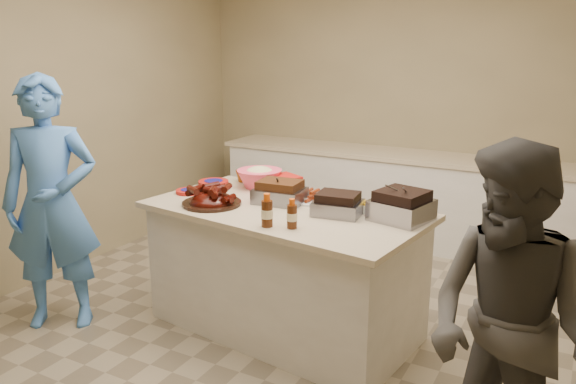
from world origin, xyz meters
The scene contains 19 objects.
room centered at (0.00, 0.00, 0.00)m, with size 4.50×5.00×2.70m, color #93835D, non-canonical shape.
back_counter centered at (0.00, 2.20, 0.45)m, with size 3.60×0.64×0.90m, color silver, non-canonical shape.
island centered at (-0.03, 0.03, 0.00)m, with size 1.87×0.98×0.89m, color silver, non-canonical shape.
rib_platter centered at (-0.51, -0.14, 0.89)m, with size 0.41×0.41×0.16m, color #400B05, non-canonical shape.
pulled_pork_tray centered at (-0.12, 0.13, 0.89)m, with size 0.33×0.25×0.10m, color #47230F.
brisket_tray centered at (0.34, 0.07, 0.89)m, with size 0.30×0.25×0.09m, color black.
roasting_pan centered at (0.74, 0.15, 0.89)m, with size 0.33×0.33×0.13m, color gray.
coleslaw_bowl centered at (-0.46, 0.42, 0.89)m, with size 0.34×0.34×0.24m, color #FF4968, non-canonical shape.
sausage_plate centered at (0.06, 0.26, 0.89)m, with size 0.28×0.28×0.05m, color silver.
mac_cheese_dish centered at (0.59, 0.22, 0.89)m, with size 0.27×0.20×0.07m, color yellow.
bbq_bottle_a centered at (0.21, -0.32, 0.89)m, with size 0.06×0.06×0.18m, color #3E1C0A.
bbq_bottle_b centered at (0.07, -0.36, 0.89)m, with size 0.07×0.07×0.20m, color #3E1C0A.
mustard_bottle centered at (-0.23, 0.22, 0.89)m, with size 0.05×0.05×0.13m, color gold.
sauce_bowl centered at (0.00, 0.23, 0.89)m, with size 0.13×0.04×0.13m, color silver.
plate_stack_large centered at (-0.83, 0.33, 0.89)m, with size 0.24×0.24×0.03m, color #A81610.
plate_stack_small centered at (-0.84, 0.03, 0.89)m, with size 0.19×0.19×0.03m, color #A81610.
plastic_cup centered at (-0.68, 0.51, 0.89)m, with size 0.10×0.10×0.10m, color #8C3E0A.
basket_stack centered at (-0.25, 0.45, 0.89)m, with size 0.22×0.17×0.11m, color #A81610.
guest_blue centered at (-1.48, -0.66, 0.00)m, with size 0.65×1.77×0.42m, color #4781D5.
Camera 1 is at (1.72, -3.13, 1.97)m, focal length 35.00 mm.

